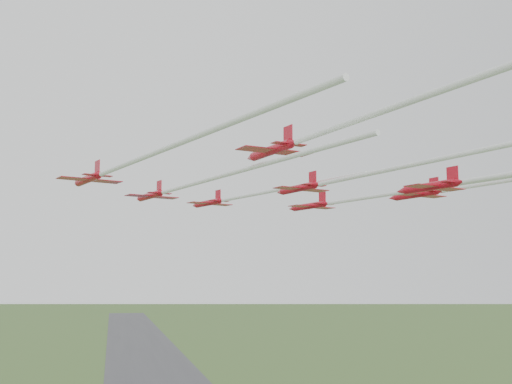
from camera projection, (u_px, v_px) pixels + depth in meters
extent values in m
cube|color=#38383B|center=(148.00, 362.00, 288.65)|extent=(38.00, 900.00, 0.04)
cylinder|color=red|center=(208.00, 203.00, 123.33)|extent=(4.26, 8.30, 1.10)
cone|color=red|center=(195.00, 206.00, 127.53)|extent=(1.71, 2.09, 1.10)
cone|color=red|center=(221.00, 200.00, 119.38)|extent=(1.38, 1.49, 1.00)
ellipsoid|color=black|center=(203.00, 202.00, 125.02)|extent=(0.75, 1.04, 0.32)
cube|color=red|center=(210.00, 204.00, 122.65)|extent=(9.15, 5.76, 0.10)
cube|color=red|center=(219.00, 201.00, 120.16)|extent=(4.17, 2.64, 0.08)
cube|color=red|center=(218.00, 195.00, 120.47)|extent=(0.78, 1.71, 2.01)
cylinder|color=silver|center=(284.00, 189.00, 103.71)|extent=(14.80, 34.90, 0.60)
cylinder|color=red|center=(150.00, 196.00, 102.99)|extent=(3.71, 7.98, 1.05)
cone|color=red|center=(139.00, 199.00, 107.10)|extent=(1.56, 1.97, 1.05)
cone|color=red|center=(162.00, 192.00, 99.11)|extent=(1.28, 1.40, 0.95)
ellipsoid|color=black|center=(146.00, 195.00, 104.64)|extent=(0.68, 0.99, 0.30)
cube|color=red|center=(152.00, 197.00, 102.31)|extent=(8.73, 5.15, 0.10)
cube|color=red|center=(159.00, 193.00, 99.87)|extent=(3.97, 2.36, 0.08)
cube|color=red|center=(159.00, 187.00, 100.17)|extent=(0.67, 1.65, 1.91)
cylinder|color=silver|center=(243.00, 170.00, 78.64)|extent=(16.59, 45.19, 0.57)
cylinder|color=red|center=(309.00, 206.00, 114.20)|extent=(4.10, 8.28, 1.10)
cone|color=red|center=(292.00, 209.00, 118.42)|extent=(1.67, 2.07, 1.10)
cone|color=red|center=(327.00, 203.00, 110.23)|extent=(1.36, 1.48, 1.00)
ellipsoid|color=black|center=(302.00, 205.00, 115.89)|extent=(0.73, 1.03, 0.32)
cube|color=red|center=(312.00, 207.00, 113.51)|extent=(9.10, 5.60, 0.10)
cube|color=red|center=(323.00, 204.00, 111.01)|extent=(4.14, 2.56, 0.08)
cube|color=red|center=(322.00, 198.00, 111.32)|extent=(0.74, 1.71, 1.99)
cylinder|color=silver|center=(463.00, 183.00, 86.73)|extent=(20.93, 52.43, 0.60)
cylinder|color=red|center=(88.00, 179.00, 83.66)|extent=(3.71, 7.71, 1.02)
cone|color=red|center=(77.00, 184.00, 87.61)|extent=(1.54, 1.91, 1.02)
cone|color=red|center=(100.00, 174.00, 79.94)|extent=(1.26, 1.36, 0.92)
ellipsoid|color=black|center=(84.00, 178.00, 85.24)|extent=(0.67, 0.96, 0.30)
cube|color=red|center=(90.00, 180.00, 83.01)|extent=(8.46, 5.11, 0.09)
cube|color=red|center=(97.00, 175.00, 80.67)|extent=(3.85, 2.34, 0.07)
cube|color=red|center=(97.00, 168.00, 80.96)|extent=(0.67, 1.59, 1.85)
cylinder|color=silver|center=(185.00, 141.00, 60.52)|extent=(16.63, 43.10, 0.55)
cylinder|color=red|center=(298.00, 188.00, 94.31)|extent=(3.63, 8.05, 1.05)
cone|color=red|center=(280.00, 192.00, 98.48)|extent=(1.56, 1.97, 1.05)
cone|color=red|center=(317.00, 184.00, 90.39)|extent=(1.28, 1.40, 0.96)
ellipsoid|color=black|center=(291.00, 187.00, 95.99)|extent=(0.68, 0.99, 0.31)
cube|color=red|center=(301.00, 189.00, 93.63)|extent=(8.79, 5.09, 0.10)
cube|color=red|center=(313.00, 185.00, 91.16)|extent=(4.00, 2.33, 0.08)
cube|color=red|center=(313.00, 178.00, 91.46)|extent=(0.65, 1.66, 1.92)
cylinder|color=silver|center=(418.00, 164.00, 74.09)|extent=(12.69, 35.68, 0.57)
cylinder|color=red|center=(416.00, 194.00, 109.45)|extent=(4.18, 9.37, 1.23)
cone|color=red|center=(393.00, 198.00, 114.31)|extent=(1.80, 2.29, 1.23)
cone|color=red|center=(440.00, 191.00, 104.87)|extent=(1.48, 1.62, 1.11)
ellipsoid|color=black|center=(407.00, 193.00, 111.40)|extent=(0.78, 1.15, 0.36)
cube|color=red|center=(420.00, 195.00, 108.65)|extent=(10.22, 5.87, 0.11)
cube|color=red|center=(435.00, 191.00, 105.76)|extent=(4.65, 2.69, 0.09)
cube|color=red|center=(434.00, 184.00, 106.12)|extent=(0.75, 1.94, 2.23)
cylinder|color=red|center=(271.00, 150.00, 77.33)|extent=(3.53, 8.91, 1.16)
cone|color=red|center=(250.00, 158.00, 82.04)|extent=(1.62, 2.13, 1.16)
cone|color=red|center=(294.00, 142.00, 72.88)|extent=(1.35, 1.50, 1.05)
ellipsoid|color=black|center=(263.00, 150.00, 79.22)|extent=(0.70, 1.08, 0.34)
cube|color=red|center=(275.00, 151.00, 76.56)|extent=(9.64, 5.13, 0.11)
cube|color=red|center=(289.00, 144.00, 73.75)|extent=(4.39, 2.35, 0.08)
cube|color=red|center=(288.00, 135.00, 74.09)|extent=(0.61, 1.85, 2.10)
cylinder|color=silver|center=(442.00, 90.00, 52.61)|extent=(12.89, 43.80, 0.63)
cylinder|color=red|center=(430.00, 187.00, 90.73)|extent=(4.34, 9.08, 1.20)
cone|color=red|center=(401.00, 191.00, 95.38)|extent=(1.80, 2.25, 1.20)
cone|color=red|center=(460.00, 182.00, 86.34)|extent=(1.47, 1.60, 1.09)
ellipsoid|color=black|center=(418.00, 185.00, 92.59)|extent=(0.79, 1.13, 0.35)
cube|color=red|center=(435.00, 188.00, 89.97)|extent=(9.96, 5.99, 0.11)
cube|color=red|center=(454.00, 183.00, 87.20)|extent=(4.53, 2.74, 0.09)
cube|color=red|center=(452.00, 174.00, 87.55)|extent=(0.78, 1.87, 2.18)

